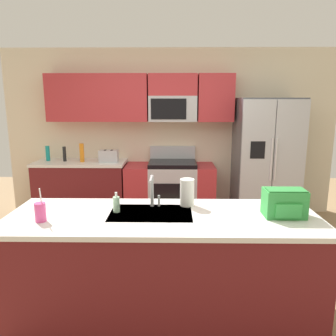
# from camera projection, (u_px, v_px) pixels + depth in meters

# --- Properties ---
(ground_plane) EXTENTS (9.00, 9.00, 0.00)m
(ground_plane) POSITION_uv_depth(u_px,v_px,m) (168.00, 279.00, 3.37)
(ground_plane) COLOR #997A56
(ground_plane) RESTS_ON ground
(kitchen_wall_unit) EXTENTS (5.20, 0.43, 2.60)m
(kitchen_wall_unit) POSITION_uv_depth(u_px,v_px,m) (161.00, 122.00, 5.11)
(kitchen_wall_unit) COLOR beige
(kitchen_wall_unit) RESTS_ON ground
(back_counter) EXTENTS (1.38, 0.63, 0.90)m
(back_counter) POSITION_uv_depth(u_px,v_px,m) (82.00, 189.00, 5.06)
(back_counter) COLOR maroon
(back_counter) RESTS_ON ground
(range_oven) EXTENTS (1.36, 0.61, 1.10)m
(range_oven) POSITION_uv_depth(u_px,v_px,m) (170.00, 190.00, 5.04)
(range_oven) COLOR #B7BABF
(range_oven) RESTS_ON ground
(refrigerator) EXTENTS (0.90, 0.76, 1.85)m
(refrigerator) POSITION_uv_depth(u_px,v_px,m) (266.00, 161.00, 4.85)
(refrigerator) COLOR #4C4F54
(refrigerator) RESTS_ON ground
(island_counter) EXTENTS (2.54, 0.89, 0.90)m
(island_counter) POSITION_uv_depth(u_px,v_px,m) (163.00, 265.00, 2.74)
(island_counter) COLOR maroon
(island_counter) RESTS_ON ground
(toaster) EXTENTS (0.28, 0.16, 0.18)m
(toaster) POSITION_uv_depth(u_px,v_px,m) (109.00, 156.00, 4.89)
(toaster) COLOR #B7BABF
(toaster) RESTS_ON back_counter
(pepper_mill) EXTENTS (0.05, 0.05, 0.22)m
(pepper_mill) POSITION_uv_depth(u_px,v_px,m) (64.00, 154.00, 4.95)
(pepper_mill) COLOR black
(pepper_mill) RESTS_ON back_counter
(bottle_teal) EXTENTS (0.06, 0.06, 0.23)m
(bottle_teal) POSITION_uv_depth(u_px,v_px,m) (48.00, 153.00, 5.00)
(bottle_teal) COLOR teal
(bottle_teal) RESTS_ON back_counter
(bottle_orange) EXTENTS (0.07, 0.07, 0.28)m
(bottle_orange) POSITION_uv_depth(u_px,v_px,m) (82.00, 153.00, 4.90)
(bottle_orange) COLOR orange
(bottle_orange) RESTS_ON back_counter
(sink_faucet) EXTENTS (0.09, 0.21, 0.28)m
(sink_faucet) POSITION_uv_depth(u_px,v_px,m) (152.00, 189.00, 2.80)
(sink_faucet) COLOR #B7BABF
(sink_faucet) RESTS_ON island_counter
(drink_cup_pink) EXTENTS (0.08, 0.08, 0.27)m
(drink_cup_pink) POSITION_uv_depth(u_px,v_px,m) (40.00, 212.00, 2.49)
(drink_cup_pink) COLOR #EA4C93
(drink_cup_pink) RESTS_ON island_counter
(soap_dispenser) EXTENTS (0.06, 0.06, 0.17)m
(soap_dispenser) POSITION_uv_depth(u_px,v_px,m) (116.00, 204.00, 2.70)
(soap_dispenser) COLOR #A5D8B2
(soap_dispenser) RESTS_ON island_counter
(paper_towel_roll) EXTENTS (0.12, 0.12, 0.24)m
(paper_towel_roll) POSITION_uv_depth(u_px,v_px,m) (187.00, 192.00, 2.86)
(paper_towel_roll) COLOR white
(paper_towel_roll) RESTS_ON island_counter
(backpack) EXTENTS (0.32, 0.22, 0.23)m
(backpack) POSITION_uv_depth(u_px,v_px,m) (284.00, 202.00, 2.59)
(backpack) COLOR green
(backpack) RESTS_ON island_counter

